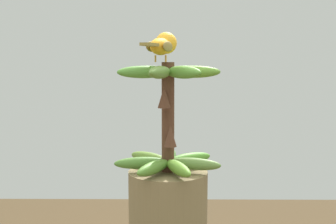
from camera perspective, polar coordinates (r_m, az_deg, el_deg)
name	(u,v)px	position (r m, az deg, el deg)	size (l,w,h in m)	color
banana_bunch	(168,117)	(1.24, 0.00, -0.73)	(0.31, 0.31, 0.32)	#4C2D1E
perched_bird	(163,45)	(1.23, -0.67, 8.88)	(0.10, 0.22, 0.09)	#C68933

